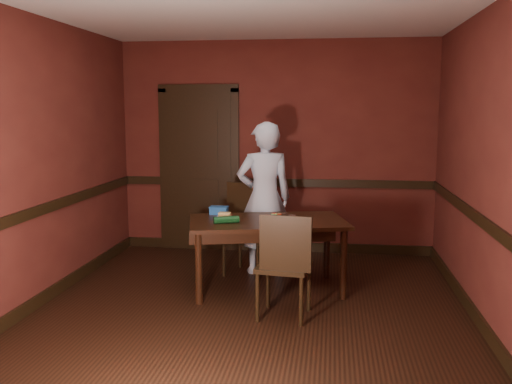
% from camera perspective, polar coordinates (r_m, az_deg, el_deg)
% --- Properties ---
extents(floor, '(4.00, 4.50, 0.01)m').
position_cam_1_polar(floor, '(5.38, -0.51, -11.67)').
color(floor, black).
rests_on(floor, ground).
extents(ceiling, '(4.00, 4.50, 0.01)m').
position_cam_1_polar(ceiling, '(5.13, -0.55, 17.96)').
color(ceiling, silver).
rests_on(ceiling, ground).
extents(wall_back, '(4.00, 0.02, 2.70)m').
position_cam_1_polar(wall_back, '(7.31, 2.00, 4.47)').
color(wall_back, '#542019').
rests_on(wall_back, ground).
extents(wall_front, '(4.00, 0.02, 2.70)m').
position_cam_1_polar(wall_front, '(2.89, -6.90, -1.52)').
color(wall_front, '#542019').
rests_on(wall_front, ground).
extents(wall_left, '(0.02, 4.50, 2.70)m').
position_cam_1_polar(wall_left, '(5.72, -20.79, 2.86)').
color(wall_left, '#542019').
rests_on(wall_left, ground).
extents(wall_right, '(0.02, 4.50, 2.70)m').
position_cam_1_polar(wall_right, '(5.19, 21.90, 2.29)').
color(wall_right, '#542019').
rests_on(wall_right, ground).
extents(dado_back, '(4.00, 0.03, 0.10)m').
position_cam_1_polar(dado_back, '(7.34, 1.97, 0.95)').
color(dado_back, black).
rests_on(dado_back, ground).
extents(dado_left, '(0.03, 4.50, 0.10)m').
position_cam_1_polar(dado_left, '(5.77, -20.43, -1.59)').
color(dado_left, black).
rests_on(dado_left, ground).
extents(dado_right, '(0.03, 4.50, 0.10)m').
position_cam_1_polar(dado_right, '(5.25, 21.48, -2.59)').
color(dado_right, black).
rests_on(dado_right, ground).
extents(baseboard_back, '(4.00, 0.03, 0.12)m').
position_cam_1_polar(baseboard_back, '(7.49, 1.94, -5.43)').
color(baseboard_back, black).
rests_on(baseboard_back, ground).
extents(baseboard_left, '(0.03, 4.50, 0.12)m').
position_cam_1_polar(baseboard_left, '(5.97, -20.02, -9.57)').
color(baseboard_left, black).
rests_on(baseboard_left, ground).
extents(baseboard_right, '(0.03, 4.50, 0.12)m').
position_cam_1_polar(baseboard_right, '(5.46, 21.00, -11.28)').
color(baseboard_right, black).
rests_on(baseboard_right, ground).
extents(door, '(1.05, 0.07, 2.20)m').
position_cam_1_polar(door, '(7.46, -5.71, 2.52)').
color(door, black).
rests_on(door, ground).
extents(dining_table, '(1.72, 1.22, 0.73)m').
position_cam_1_polar(dining_table, '(5.83, 1.15, -6.33)').
color(dining_table, black).
rests_on(dining_table, floor).
extents(chair_far, '(0.58, 0.58, 1.01)m').
position_cam_1_polar(chair_far, '(6.36, -0.76, -3.83)').
color(chair_far, black).
rests_on(chair_far, floor).
extents(chair_near, '(0.50, 0.50, 0.95)m').
position_cam_1_polar(chair_near, '(5.08, 2.82, -7.25)').
color(chair_near, black).
rests_on(chair_near, floor).
extents(person, '(0.71, 0.57, 1.70)m').
position_cam_1_polar(person, '(6.37, 0.83, -0.62)').
color(person, silver).
rests_on(person, floor).
extents(sandwich_plate, '(0.28, 0.28, 0.07)m').
position_cam_1_polar(sandwich_plate, '(5.74, 2.05, -2.64)').
color(sandwich_plate, white).
rests_on(sandwich_plate, dining_table).
extents(sauce_jar, '(0.08, 0.08, 0.09)m').
position_cam_1_polar(sauce_jar, '(5.55, 3.60, -2.77)').
color(sauce_jar, '#4B893F').
rests_on(sauce_jar, dining_table).
extents(cheese_saucer, '(0.16, 0.16, 0.05)m').
position_cam_1_polar(cheese_saucer, '(5.90, -3.15, -2.35)').
color(cheese_saucer, white).
rests_on(cheese_saucer, dining_table).
extents(food_tub, '(0.20, 0.14, 0.08)m').
position_cam_1_polar(food_tub, '(6.08, -3.73, -1.83)').
color(food_tub, '#235FB1').
rests_on(food_tub, dining_table).
extents(wrapped_veg, '(0.26, 0.16, 0.07)m').
position_cam_1_polar(wrapped_veg, '(5.59, -2.99, -2.79)').
color(wrapped_veg, '#0E3817').
rests_on(wrapped_veg, dining_table).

